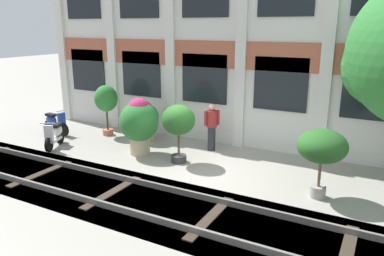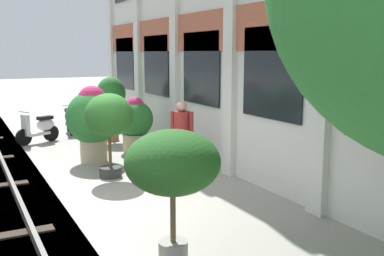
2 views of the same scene
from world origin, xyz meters
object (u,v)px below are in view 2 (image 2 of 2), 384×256
(resident_by_doorway, at_px, (182,135))
(potted_plant_tall_urn, at_px, (111,96))
(potted_plant_terracotta_small, at_px, (173,166))
(scooter_near_curb, at_px, (70,120))
(potted_plant_low_pan, at_px, (109,118))
(scooter_second_parked, at_px, (39,128))
(potted_plant_fluted_column, at_px, (93,118))
(potted_plant_glazed_jar, at_px, (135,121))

(resident_by_doorway, bearing_deg, potted_plant_tall_urn, -128.63)
(potted_plant_tall_urn, xyz_separation_m, potted_plant_terracotta_small, (8.08, -1.77, -0.09))
(potted_plant_terracotta_small, bearing_deg, scooter_near_curb, 174.67)
(potted_plant_low_pan, relative_size, scooter_second_parked, 1.38)
(potted_plant_fluted_column, bearing_deg, potted_plant_tall_urn, 153.03)
(potted_plant_low_pan, xyz_separation_m, scooter_near_curb, (-5.76, 0.42, -0.83))
(potted_plant_low_pan, distance_m, potted_plant_fluted_column, 1.51)
(potted_plant_fluted_column, height_order, scooter_near_curb, potted_plant_fluted_column)
(potted_plant_fluted_column, relative_size, potted_plant_glazed_jar, 1.27)
(potted_plant_low_pan, distance_m, potted_plant_glazed_jar, 2.63)
(potted_plant_low_pan, xyz_separation_m, potted_plant_fluted_column, (-1.50, 0.05, -0.20))
(potted_plant_glazed_jar, bearing_deg, potted_plant_tall_urn, -176.10)
(potted_plant_tall_urn, bearing_deg, scooter_near_curb, -156.06)
(potted_plant_terracotta_small, bearing_deg, potted_plant_tall_urn, 167.64)
(potted_plant_tall_urn, xyz_separation_m, scooter_second_parked, (-0.60, -1.99, -0.92))
(resident_by_doorway, bearing_deg, potted_plant_glazed_jar, -129.05)
(potted_plant_low_pan, distance_m, scooter_near_curb, 5.84)
(potted_plant_fluted_column, distance_m, resident_by_doorway, 2.39)
(potted_plant_terracotta_small, relative_size, potted_plant_fluted_column, 0.93)
(potted_plant_glazed_jar, bearing_deg, scooter_near_curb, -165.03)
(potted_plant_fluted_column, distance_m, potted_plant_glazed_jar, 1.52)
(scooter_near_curb, bearing_deg, potted_plant_tall_urn, 29.90)
(potted_plant_glazed_jar, height_order, scooter_near_curb, potted_plant_glazed_jar)
(potted_plant_tall_urn, distance_m, potted_plant_low_pan, 4.07)
(potted_plant_glazed_jar, height_order, resident_by_doorway, resident_by_doorway)
(potted_plant_glazed_jar, xyz_separation_m, scooter_second_parked, (-2.28, -2.11, -0.37))
(potted_plant_low_pan, bearing_deg, potted_plant_terracotta_small, -6.85)
(potted_plant_tall_urn, relative_size, potted_plant_terracotta_small, 1.12)
(potted_plant_terracotta_small, relative_size, potted_plant_glazed_jar, 1.18)
(potted_plant_terracotta_small, distance_m, potted_plant_glazed_jar, 6.69)
(potted_plant_low_pan, xyz_separation_m, potted_plant_terracotta_small, (4.21, -0.51, -0.00))
(potted_plant_terracotta_small, xyz_separation_m, scooter_second_parked, (-8.68, -0.22, -0.83))
(scooter_second_parked, bearing_deg, potted_plant_glazed_jar, 108.78)
(potted_plant_low_pan, relative_size, scooter_near_curb, 1.29)
(potted_plant_fluted_column, height_order, resident_by_doorway, potted_plant_fluted_column)
(potted_plant_terracotta_small, distance_m, resident_by_doorway, 4.34)
(scooter_second_parked, xyz_separation_m, resident_by_doorway, (4.87, 2.24, 0.41))
(resident_by_doorway, bearing_deg, potted_plant_low_pan, -56.41)
(potted_plant_tall_urn, xyz_separation_m, resident_by_doorway, (4.26, 0.24, -0.51))
(potted_plant_low_pan, xyz_separation_m, scooter_second_parked, (-4.47, -0.73, -0.83))
(scooter_near_curb, relative_size, scooter_second_parked, 1.07)
(potted_plant_tall_urn, height_order, potted_plant_low_pan, potted_plant_tall_urn)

